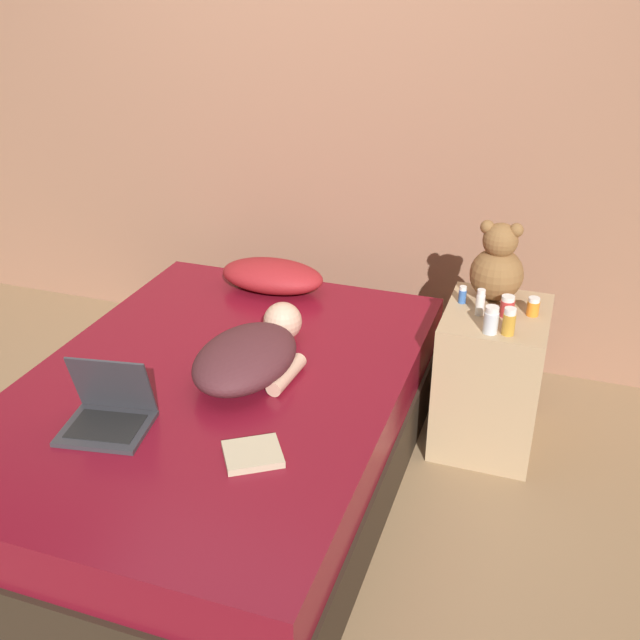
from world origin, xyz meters
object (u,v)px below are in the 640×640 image
object	(u,v)px
person_lying	(251,354)
bottle_clear	(491,320)
book	(253,454)
pillow	(272,276)
bottle_amber	(509,322)
bottle_white	(480,303)
teddy_bear	(497,266)
laptop	(108,412)
bottle_red	(507,306)
bottle_orange	(533,307)
bottle_blue	(463,295)

from	to	relation	value
person_lying	bottle_clear	xyz separation A→B (m)	(0.84, 0.32, 0.13)
person_lying	book	size ratio (longest dim) A/B	2.82
person_lying	book	xyz separation A→B (m)	(0.21, -0.48, -0.07)
pillow	bottle_amber	xyz separation A→B (m)	(1.11, -0.39, 0.13)
bottle_white	bottle_amber	bearing A→B (deg)	-46.07
bottle_amber	teddy_bear	bearing A→B (deg)	106.69
laptop	teddy_bear	distance (m)	1.59
person_lying	bottle_white	distance (m)	0.91
person_lying	bottle_red	bearing A→B (deg)	32.26
pillow	bottle_amber	distance (m)	1.18
bottle_clear	bottle_orange	size ratio (longest dim) A/B	1.43
person_lying	book	distance (m)	0.53
bottle_white	bottle_orange	size ratio (longest dim) A/B	1.44
person_lying	bottle_red	distance (m)	1.01
laptop	bottle_red	xyz separation A→B (m)	(1.19, 0.96, 0.14)
pillow	bottle_clear	bearing A→B (deg)	-20.81
pillow	bottle_orange	distance (m)	1.20
bottle_blue	bottle_clear	xyz separation A→B (m)	(0.14, -0.22, 0.02)
bottle_amber	bottle_blue	size ratio (longest dim) A/B	1.49
bottle_clear	bottle_red	bearing A→B (deg)	75.41
bottle_amber	bottle_white	size ratio (longest dim) A/B	0.99
pillow	bottle_red	world-z (taller)	bottle_red
laptop	bottle_orange	xyz separation A→B (m)	(1.29, 1.00, 0.14)
teddy_bear	bottle_amber	world-z (taller)	teddy_bear
bottle_amber	book	distance (m)	1.08
bottle_orange	laptop	bearing A→B (deg)	-142.18
person_lying	bottle_amber	xyz separation A→B (m)	(0.90, 0.33, 0.13)
person_lying	bottle_clear	bearing A→B (deg)	24.45
book	bottle_white	bearing A→B (deg)	59.13
bottle_orange	bottle_blue	bearing A→B (deg)	175.31
bottle_red	book	bearing A→B (deg)	-124.54
pillow	bottle_white	xyz separation A→B (m)	(0.98, -0.26, 0.14)
laptop	bottle_blue	world-z (taller)	laptop
laptop	book	distance (m)	0.53
bottle_amber	book	bearing A→B (deg)	-130.22
laptop	bottle_orange	size ratio (longest dim) A/B	4.26
person_lying	teddy_bear	xyz separation A→B (m)	(0.81, 0.62, 0.22)
laptop	bottle_blue	bearing A→B (deg)	35.69
bottle_blue	book	distance (m)	1.15
pillow	bottle_amber	bearing A→B (deg)	-19.30
bottle_white	bottle_blue	xyz separation A→B (m)	(-0.08, 0.09, -0.02)
bottle_amber	bottle_clear	size ratio (longest dim) A/B	1.00
bottle_clear	bottle_orange	bearing A→B (deg)	55.65
laptop	bottle_orange	world-z (taller)	laptop
teddy_bear	bottle_blue	world-z (taller)	teddy_bear
bottle_white	book	distance (m)	1.11
bottle_white	laptop	bearing A→B (deg)	-139.36
bottle_clear	bottle_orange	xyz separation A→B (m)	(0.14, 0.20, -0.02)
bottle_clear	book	size ratio (longest dim) A/B	0.45
bottle_amber	person_lying	bearing A→B (deg)	-160.07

